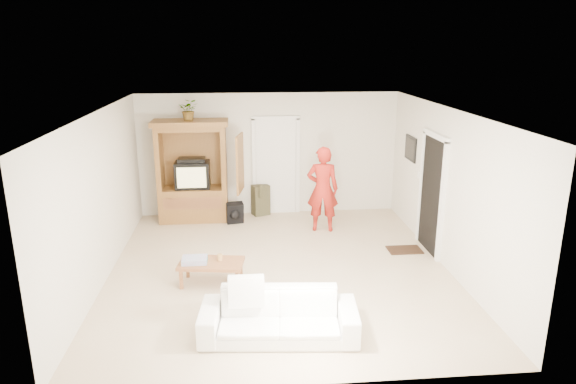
# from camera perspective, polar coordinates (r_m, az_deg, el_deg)

# --- Properties ---
(floor) EXTENTS (6.00, 6.00, 0.00)m
(floor) POSITION_cam_1_polar(r_m,az_deg,el_deg) (8.55, -0.93, -8.59)
(floor) COLOR tan
(floor) RESTS_ON ground
(ceiling) EXTENTS (6.00, 6.00, 0.00)m
(ceiling) POSITION_cam_1_polar(r_m,az_deg,el_deg) (7.82, -1.02, 8.98)
(ceiling) COLOR white
(ceiling) RESTS_ON floor
(wall_back) EXTENTS (5.50, 0.00, 5.50)m
(wall_back) POSITION_cam_1_polar(r_m,az_deg,el_deg) (10.99, -2.14, 4.21)
(wall_back) COLOR silver
(wall_back) RESTS_ON floor
(wall_front) EXTENTS (5.50, 0.00, 5.50)m
(wall_front) POSITION_cam_1_polar(r_m,az_deg,el_deg) (5.29, 1.48, -9.38)
(wall_front) COLOR silver
(wall_front) RESTS_ON floor
(wall_left) EXTENTS (0.00, 6.00, 6.00)m
(wall_left) POSITION_cam_1_polar(r_m,az_deg,el_deg) (8.36, -20.12, -0.67)
(wall_left) COLOR silver
(wall_left) RESTS_ON floor
(wall_right) EXTENTS (0.00, 6.00, 6.00)m
(wall_right) POSITION_cam_1_polar(r_m,az_deg,el_deg) (8.72, 17.35, 0.28)
(wall_right) COLOR silver
(wall_right) RESTS_ON floor
(armoire) EXTENTS (1.82, 1.14, 2.10)m
(armoire) POSITION_cam_1_polar(r_m,az_deg,el_deg) (10.79, -10.41, 1.58)
(armoire) COLOR brown
(armoire) RESTS_ON floor
(door_back) EXTENTS (0.85, 0.05, 2.04)m
(door_back) POSITION_cam_1_polar(r_m,az_deg,el_deg) (11.03, -1.34, 2.77)
(door_back) COLOR white
(door_back) RESTS_ON floor
(doorway_right) EXTENTS (0.05, 0.90, 2.04)m
(doorway_right) POSITION_cam_1_polar(r_m,az_deg,el_deg) (9.32, 15.69, -0.37)
(doorway_right) COLOR black
(doorway_right) RESTS_ON floor
(framed_picture) EXTENTS (0.03, 0.60, 0.48)m
(framed_picture) POSITION_cam_1_polar(r_m,az_deg,el_deg) (10.38, 13.47, 4.74)
(framed_picture) COLOR black
(framed_picture) RESTS_ON wall_right
(doormat) EXTENTS (0.60, 0.40, 0.02)m
(doormat) POSITION_cam_1_polar(r_m,az_deg,el_deg) (9.51, 12.82, -6.28)
(doormat) COLOR #382316
(doormat) RESTS_ON floor
(plant) EXTENTS (0.40, 0.36, 0.42)m
(plant) POSITION_cam_1_polar(r_m,az_deg,el_deg) (10.50, -10.95, 8.96)
(plant) COLOR #4C7238
(plant) RESTS_ON armoire
(man) EXTENTS (0.68, 0.50, 1.69)m
(man) POSITION_cam_1_polar(r_m,az_deg,el_deg) (10.02, 3.86, 0.33)
(man) COLOR #A81F16
(man) RESTS_ON floor
(sofa) EXTENTS (2.03, 0.94, 0.58)m
(sofa) POSITION_cam_1_polar(r_m,az_deg,el_deg) (6.63, -1.03, -13.59)
(sofa) COLOR white
(sofa) RESTS_ON floor
(coffee_table) EXTENTS (1.04, 0.66, 0.36)m
(coffee_table) POSITION_cam_1_polar(r_m,az_deg,el_deg) (8.04, -8.52, -7.98)
(coffee_table) COLOR #995E35
(coffee_table) RESTS_ON floor
(towel) EXTENTS (0.38, 0.28, 0.08)m
(towel) POSITION_cam_1_polar(r_m,az_deg,el_deg) (8.02, -10.33, -7.44)
(towel) COLOR #E14B9E
(towel) RESTS_ON coffee_table
(candle) EXTENTS (0.08, 0.08, 0.10)m
(candle) POSITION_cam_1_polar(r_m,az_deg,el_deg) (8.03, -7.58, -7.20)
(candle) COLOR tan
(candle) RESTS_ON coffee_table
(backpack_black) EXTENTS (0.38, 0.26, 0.42)m
(backpack_black) POSITION_cam_1_polar(r_m,az_deg,el_deg) (10.63, -5.93, -2.37)
(backpack_black) COLOR black
(backpack_black) RESTS_ON floor
(backpack_olive) EXTENTS (0.42, 0.37, 0.66)m
(backpack_olive) POSITION_cam_1_polar(r_m,az_deg,el_deg) (11.08, -3.06, -0.89)
(backpack_olive) COLOR #47442B
(backpack_olive) RESTS_ON floor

